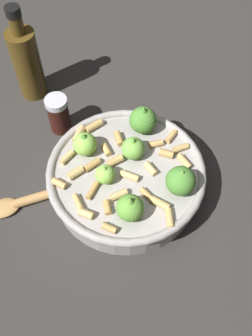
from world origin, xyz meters
TOP-DOWN VIEW (x-y plane):
  - ground_plane at (0.00, 0.00)m, footprint 2.40×2.40m
  - cooking_pan at (0.00, 0.00)m, footprint 0.26×0.26m
  - pepper_shaker at (-0.06, 0.17)m, footprint 0.04×0.04m
  - olive_oil_bottle at (-0.07, 0.28)m, footprint 0.05×0.05m
  - wooden_spoon at (-0.11, 0.04)m, footprint 0.26×0.05m

SIDE VIEW (x-z plane):
  - ground_plane at x=0.00m, z-range 0.00..0.00m
  - wooden_spoon at x=-0.11m, z-range 0.00..0.02m
  - cooking_pan at x=0.00m, z-range -0.02..0.09m
  - pepper_shaker at x=-0.06m, z-range 0.00..0.08m
  - olive_oil_bottle at x=-0.07m, z-range -0.02..0.18m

